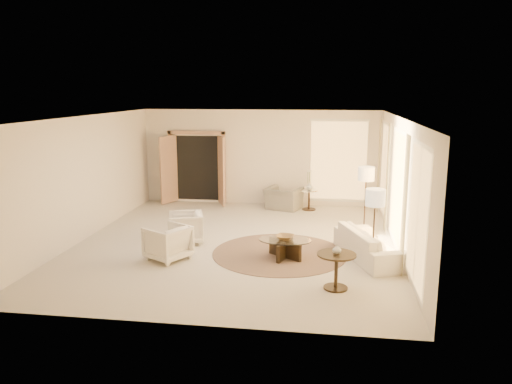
# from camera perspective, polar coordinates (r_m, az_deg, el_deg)

# --- Properties ---
(room) EXTENTS (7.04, 8.04, 2.83)m
(room) POSITION_cam_1_polar(r_m,az_deg,el_deg) (10.92, -2.38, 1.17)
(room) COLOR beige
(room) RESTS_ON ground
(windows_right) EXTENTS (0.10, 6.40, 2.40)m
(windows_right) POSITION_cam_1_polar(r_m,az_deg,el_deg) (10.94, 15.78, 0.50)
(windows_right) COLOR #FFC266
(windows_right) RESTS_ON room
(window_back_corner) EXTENTS (1.70, 0.10, 2.40)m
(window_back_corner) POSITION_cam_1_polar(r_m,az_deg,el_deg) (14.64, 9.41, 3.52)
(window_back_corner) COLOR #FFC266
(window_back_corner) RESTS_ON room
(curtains_right) EXTENTS (0.06, 5.20, 2.60)m
(curtains_right) POSITION_cam_1_polar(r_m,az_deg,el_deg) (11.82, 14.98, 1.11)
(curtains_right) COLOR #C0B482
(curtains_right) RESTS_ON room
(french_doors) EXTENTS (1.95, 0.66, 2.16)m
(french_doors) POSITION_cam_1_polar(r_m,az_deg,el_deg) (15.06, -6.81, 2.73)
(french_doors) COLOR tan
(french_doors) RESTS_ON room
(area_rug) EXTENTS (3.14, 3.14, 0.01)m
(area_rug) POSITION_cam_1_polar(r_m,az_deg,el_deg) (10.57, 2.69, -7.00)
(area_rug) COLOR #3E2C23
(area_rug) RESTS_ON room
(sofa) EXTENTS (1.47, 2.23, 0.61)m
(sofa) POSITION_cam_1_polar(r_m,az_deg,el_deg) (10.43, 12.96, -5.83)
(sofa) COLOR white
(sofa) RESTS_ON room
(armchair_left) EXTENTS (0.88, 0.91, 0.76)m
(armchair_left) POSITION_cam_1_polar(r_m,az_deg,el_deg) (11.29, -8.06, -3.89)
(armchair_left) COLOR white
(armchair_left) RESTS_ON room
(armchair_right) EXTENTS (0.99, 1.01, 0.77)m
(armchair_right) POSITION_cam_1_polar(r_m,az_deg,el_deg) (10.25, -10.06, -5.52)
(armchair_right) COLOR white
(armchair_right) RESTS_ON room
(accent_chair) EXTENTS (1.10, 0.89, 0.84)m
(accent_chair) POSITION_cam_1_polar(r_m,az_deg,el_deg) (14.31, 3.16, -0.31)
(accent_chair) COLOR gray
(accent_chair) RESTS_ON room
(coffee_table) EXTENTS (1.38, 1.38, 0.40)m
(coffee_table) POSITION_cam_1_polar(r_m,az_deg,el_deg) (10.23, 3.34, -6.21)
(coffee_table) COLOR black
(coffee_table) RESTS_ON room
(end_table) EXTENTS (0.67, 0.67, 0.63)m
(end_table) POSITION_cam_1_polar(r_m,az_deg,el_deg) (8.74, 9.16, -8.21)
(end_table) COLOR black
(end_table) RESTS_ON room
(side_table) EXTENTS (0.50, 0.50, 0.58)m
(side_table) POSITION_cam_1_polar(r_m,az_deg,el_deg) (14.28, 6.08, -0.66)
(side_table) COLOR black
(side_table) RESTS_ON room
(floor_lamp_near) EXTENTS (0.39, 0.39, 1.59)m
(floor_lamp_near) POSITION_cam_1_polar(r_m,az_deg,el_deg) (12.05, 12.48, 1.71)
(floor_lamp_near) COLOR black
(floor_lamp_near) RESTS_ON room
(floor_lamp_far) EXTENTS (0.37, 0.37, 1.54)m
(floor_lamp_far) POSITION_cam_1_polar(r_m,az_deg,el_deg) (9.68, 13.46, -1.02)
(floor_lamp_far) COLOR black
(floor_lamp_far) RESTS_ON room
(bowl) EXTENTS (0.42, 0.42, 0.09)m
(bowl) POSITION_cam_1_polar(r_m,az_deg,el_deg) (10.17, 3.35, -5.18)
(bowl) COLOR brown
(bowl) RESTS_ON coffee_table
(end_vase) EXTENTS (0.18, 0.18, 0.16)m
(end_vase) POSITION_cam_1_polar(r_m,az_deg,el_deg) (8.65, 9.22, -6.50)
(end_vase) COLOR silver
(end_vase) RESTS_ON end_table
(side_vase) EXTENTS (0.24, 0.24, 0.22)m
(side_vase) POSITION_cam_1_polar(r_m,az_deg,el_deg) (14.21, 6.11, 0.67)
(side_vase) COLOR silver
(side_vase) RESTS_ON side_table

